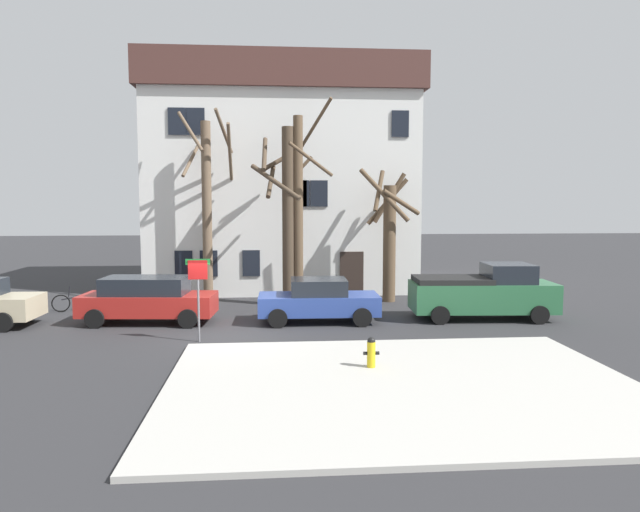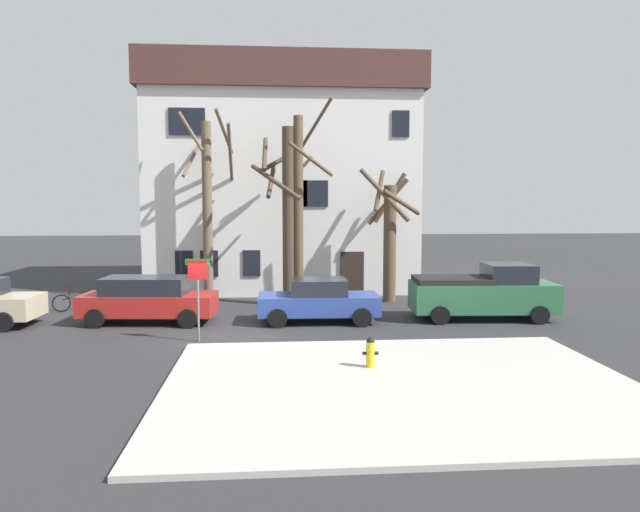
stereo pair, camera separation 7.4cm
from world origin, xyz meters
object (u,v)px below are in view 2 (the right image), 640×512
object	(u,v)px
building_main	(282,177)
car_red_wagon	(148,299)
tree_bare_far	(300,206)
tree_bare_mid	(287,211)
tree_bare_end	(389,233)
street_sign_pole	(198,284)
tree_bare_near	(208,204)
car_blue_sedan	(319,300)
fire_hydrant	(370,352)
pickup_truck_green	(484,292)
bicycle_leaning	(75,302)

from	to	relation	value
building_main	car_red_wagon	size ratio (longest dim) A/B	2.73
tree_bare_far	building_main	bearing A→B (deg)	95.34
tree_bare_mid	car_red_wagon	xyz separation A→B (m)	(-5.16, -3.17, -3.13)
tree_bare_end	street_sign_pole	xyz separation A→B (m)	(-7.47, -6.98, -1.17)
tree_bare_far	street_sign_pole	xyz separation A→B (m)	(-3.48, -6.21, -2.39)
tree_bare_mid	street_sign_pole	xyz separation A→B (m)	(-2.95, -6.26, -2.17)
tree_bare_mid	car_red_wagon	world-z (taller)	tree_bare_mid
tree_bare_near	car_blue_sedan	bearing A→B (deg)	-46.77
tree_bare_mid	fire_hydrant	world-z (taller)	tree_bare_mid
tree_bare_near	car_blue_sedan	distance (m)	7.45
building_main	street_sign_pole	xyz separation A→B (m)	(-2.86, -12.86, -3.86)
tree_bare_end	fire_hydrant	world-z (taller)	tree_bare_end
street_sign_pole	tree_bare_end	bearing A→B (deg)	43.04
tree_bare_end	fire_hydrant	distance (m)	11.24
car_blue_sedan	pickup_truck_green	size ratio (longest dim) A/B	0.82
building_main	tree_bare_near	distance (m)	6.45
building_main	street_sign_pole	size ratio (longest dim) A/B	5.11
tree_bare_end	car_blue_sedan	distance (m)	5.91
pickup_truck_green	street_sign_pole	bearing A→B (deg)	-164.74
car_red_wagon	pickup_truck_green	distance (m)	12.48
tree_bare_end	tree_bare_far	bearing A→B (deg)	-169.08
car_red_wagon	bicycle_leaning	xyz separation A→B (m)	(-3.43, 2.57, -0.52)
car_red_wagon	bicycle_leaning	world-z (taller)	car_red_wagon
tree_bare_mid	tree_bare_end	xyz separation A→B (m)	(4.53, 0.72, -0.99)
tree_bare_end	bicycle_leaning	bearing A→B (deg)	-174.23
building_main	bicycle_leaning	world-z (taller)	building_main
tree_bare_near	tree_bare_far	world-z (taller)	tree_bare_far
car_blue_sedan	pickup_truck_green	distance (m)	6.25
car_red_wagon	car_blue_sedan	size ratio (longest dim) A/B	1.11
building_main	car_red_wagon	world-z (taller)	building_main
car_blue_sedan	street_sign_pole	bearing A→B (deg)	-145.81
car_red_wagon	street_sign_pole	world-z (taller)	street_sign_pole
car_red_wagon	fire_hydrant	xyz separation A→B (m)	(7.09, -6.76, -0.35)
car_red_wagon	tree_bare_far	bearing A→B (deg)	28.73
building_main	car_blue_sedan	world-z (taller)	building_main
bicycle_leaning	tree_bare_near	bearing A→B (deg)	19.72
pickup_truck_green	bicycle_leaning	world-z (taller)	pickup_truck_green
tree_bare_mid	car_blue_sedan	distance (m)	4.89
tree_bare_mid	car_red_wagon	size ratio (longest dim) A/B	1.53
pickup_truck_green	bicycle_leaning	xyz separation A→B (m)	(-15.91, 2.85, -0.65)
tree_bare_near	tree_bare_end	bearing A→B (deg)	-3.80
tree_bare_far	fire_hydrant	xyz separation A→B (m)	(1.40, -9.88, -3.71)
building_main	tree_bare_mid	distance (m)	6.81
tree_bare_near	tree_bare_far	distance (m)	4.16
pickup_truck_green	fire_hydrant	xyz separation A→B (m)	(-5.39, -6.48, -0.48)
car_blue_sedan	bicycle_leaning	bearing A→B (deg)	163.16
tree_bare_end	fire_hydrant	size ratio (longest dim) A/B	7.37
tree_bare_far	bicycle_leaning	world-z (taller)	tree_bare_far
tree_bare_far	car_red_wagon	size ratio (longest dim) A/B	1.77
tree_bare_far	bicycle_leaning	xyz separation A→B (m)	(-9.12, -0.55, -3.88)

